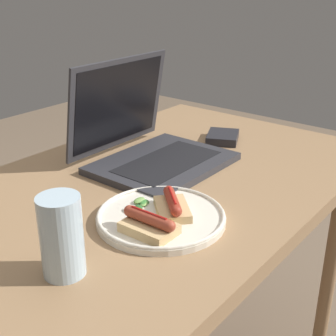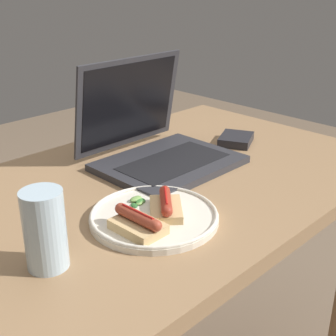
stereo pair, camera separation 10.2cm
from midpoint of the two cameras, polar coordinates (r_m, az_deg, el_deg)
The scene contains 8 objects.
desk at distance 1.13m, azimuth -4.99°, elevation -5.55°, with size 1.22×0.73×0.77m.
laptop at distance 1.20m, azimuth -4.70°, elevation 2.67°, with size 0.33×0.30×0.26m.
plate at distance 0.93m, azimuth -4.02°, elevation -6.01°, with size 0.26×0.26×0.02m.
sausage_toast_left at distance 0.93m, azimuth -2.64°, elevation -4.70°, with size 0.11×0.12×0.04m.
sausage_toast_middle at distance 0.87m, azimuth -5.73°, elevation -6.96°, with size 0.07×0.12×0.04m.
salad_pile at distance 0.97m, azimuth -6.57°, elevation -4.44°, with size 0.07×0.04×0.01m.
drinking_glass at distance 0.78m, azimuth -16.58°, elevation -8.09°, with size 0.07×0.07×0.14m.
external_drive at distance 1.37m, azimuth 4.56°, elevation 3.74°, with size 0.13×0.12×0.02m.
Camera 1 is at (-0.74, -0.65, 1.23)m, focal length 50.00 mm.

